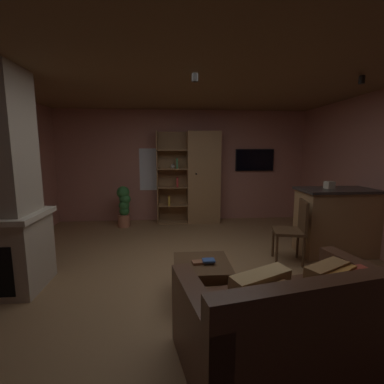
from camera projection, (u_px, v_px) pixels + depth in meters
The scene contains 17 objects.
floor at pixel (194, 278), 3.51m from camera, with size 5.65×5.96×0.02m, color olive.
wall_back at pixel (183, 166), 6.28m from camera, with size 5.77×0.06×2.51m, color #AD7060.
ceiling at pixel (195, 71), 3.12m from camera, with size 5.65×5.96×0.02m, color brown.
window_pane_back at pixel (153, 169), 6.21m from camera, with size 0.63×0.01×0.95m, color white.
bookshelf_cabinet at pixel (199, 178), 6.08m from camera, with size 1.39×0.41×2.02m.
kitchen_bar_counter at pixel (342, 221), 4.26m from camera, with size 1.36×0.65×1.03m.
tissue_box at pixel (329, 185), 4.19m from camera, with size 0.12×0.12×0.11m, color #BFB299.
leather_couch at pixel (292, 324), 2.07m from camera, with size 1.79×1.24×0.84m.
coffee_table at pixel (202, 270), 2.98m from camera, with size 0.60×0.64×0.41m.
table_book_0 at pixel (198, 262), 2.93m from camera, with size 0.13×0.10×0.03m, color brown.
table_book_1 at pixel (209, 260), 2.92m from camera, with size 0.13×0.10×0.02m, color #2D4C8C.
dining_chair at pixel (295, 227), 3.90m from camera, with size 0.50×0.50×0.92m.
potted_floor_plant at pixel (124, 205), 5.76m from camera, with size 0.29×0.29×0.87m.
wall_mounted_tv at pixel (255, 160), 6.33m from camera, with size 0.89×0.06×0.50m.
track_light_spot_0 at pixel (9, 73), 2.93m from camera, with size 0.07×0.07×0.09m, color black.
track_light_spot_1 at pixel (195, 78), 3.10m from camera, with size 0.07×0.07×0.09m, color black.
track_light_spot_2 at pixel (362, 80), 3.20m from camera, with size 0.07×0.07×0.09m, color black.
Camera 1 is at (-0.29, -3.28, 1.62)m, focal length 25.51 mm.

